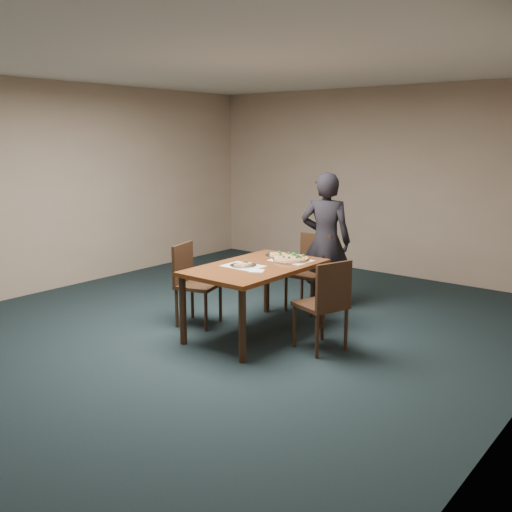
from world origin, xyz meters
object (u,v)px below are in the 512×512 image
Objects in this scene: chair_right at (326,300)px; slice_plate_far at (278,255)px; chair_far at (310,268)px; dining_table at (256,274)px; chair_left at (192,279)px; slice_plate_near at (243,265)px; diner at (326,241)px; pizza_pan at (291,258)px.

slice_plate_far is at bearing -99.23° from chair_right.
dining_table is at bearing -89.03° from chair_far.
chair_left is 3.25× the size of slice_plate_near.
chair_left and chair_right have the same top height.
chair_left is at bearing -120.81° from chair_far.
slice_plate_near reaches higher than slice_plate_far.
chair_right is at bearing -52.91° from chair_far.
diner reaches higher than chair_far.
slice_plate_near is (0.69, 0.06, 0.25)m from chair_left.
dining_table is 1.65× the size of chair_right.
diner is (0.10, 0.16, 0.31)m from chair_far.
diner is 5.93× the size of slice_plate_far.
chair_far reaches higher than pizza_pan.
chair_right is 0.55× the size of diner.
chair_left is (-0.77, -0.17, -0.14)m from dining_table.
slice_plate_near is at bearing 64.20° from diner.
chair_left is 1.13m from pizza_pan.
chair_left reaches higher than slice_plate_far.
chair_far is (-0.06, 1.13, -0.14)m from dining_table.
slice_plate_near is 1.00× the size of slice_plate_far.
chair_left reaches higher than pizza_pan.
chair_right reaches higher than slice_plate_near.
chair_left is at bearing -174.82° from slice_plate_near.
pizza_pan reaches higher than slice_plate_far.
dining_table is 1.14m from chair_far.
dining_table is 0.17m from slice_plate_near.
diner is at bearing 84.91° from slice_plate_near.
chair_far is 2.26× the size of pizza_pan.
chair_far is 0.55× the size of diner.
diner is (-0.80, 1.27, 0.31)m from chair_right.
chair_left is 1.62m from chair_right.
pizza_pan is (0.92, 0.60, 0.26)m from chair_left.
chair_far is at bearing 88.95° from slice_plate_near.
chair_left is 1.00m from slice_plate_far.
chair_far reaches higher than slice_plate_near.
chair_far is 3.25× the size of slice_plate_near.
slice_plate_far is at bearing 101.91° from dining_table.
dining_table is 1.65× the size of chair_far.
dining_table is 0.55m from slice_plate_far.
dining_table is 1.65× the size of chair_left.
chair_far is 0.65m from slice_plate_far.
chair_right is 1.10m from slice_plate_far.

